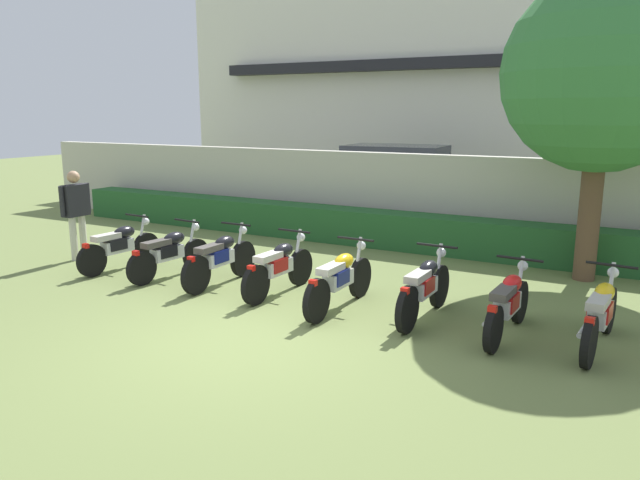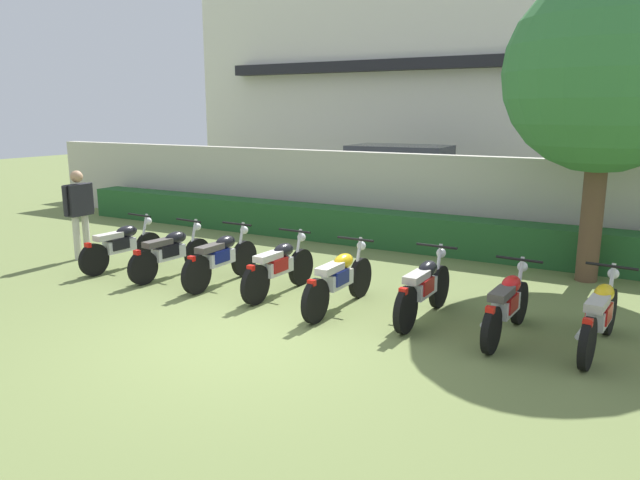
# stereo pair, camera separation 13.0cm
# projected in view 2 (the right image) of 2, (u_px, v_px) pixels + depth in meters

# --- Properties ---
(ground) EXTENTS (60.00, 60.00, 0.00)m
(ground) POSITION_uv_depth(u_px,v_px,m) (239.00, 340.00, 7.57)
(ground) COLOR olive
(building) EXTENTS (23.49, 6.50, 8.13)m
(building) POSITION_uv_depth(u_px,v_px,m) (525.00, 74.00, 20.81)
(building) COLOR silver
(building) RESTS_ON ground
(compound_wall) EXTENTS (22.31, 0.30, 1.93)m
(compound_wall) POSITION_uv_depth(u_px,v_px,m) (422.00, 199.00, 12.94)
(compound_wall) COLOR #BCB7A8
(compound_wall) RESTS_ON ground
(hedge_row) EXTENTS (17.85, 0.70, 0.74)m
(hedge_row) POSITION_uv_depth(u_px,v_px,m) (409.00, 232.00, 12.47)
(hedge_row) COLOR #235628
(hedge_row) RESTS_ON ground
(parked_car) EXTENTS (4.58, 2.24, 1.89)m
(parked_car) POSITION_uv_depth(u_px,v_px,m) (404.00, 180.00, 16.79)
(parked_car) COLOR black
(parked_car) RESTS_ON ground
(tree_near_inspector) EXTENTS (3.19, 3.19, 5.01)m
(tree_near_inspector) POSITION_uv_depth(u_px,v_px,m) (606.00, 74.00, 9.51)
(tree_near_inspector) COLOR brown
(tree_near_inspector) RESTS_ON ground
(motorcycle_in_row_0) EXTENTS (0.60, 1.79, 0.94)m
(motorcycle_in_row_0) POSITION_uv_depth(u_px,v_px,m) (121.00, 245.00, 10.91)
(motorcycle_in_row_0) COLOR black
(motorcycle_in_row_0) RESTS_ON ground
(motorcycle_in_row_1) EXTENTS (0.60, 1.79, 0.94)m
(motorcycle_in_row_1) POSITION_uv_depth(u_px,v_px,m) (170.00, 252.00, 10.38)
(motorcycle_in_row_1) COLOR black
(motorcycle_in_row_1) RESTS_ON ground
(motorcycle_in_row_2) EXTENTS (0.60, 1.85, 0.97)m
(motorcycle_in_row_2) POSITION_uv_depth(u_px,v_px,m) (221.00, 258.00, 9.90)
(motorcycle_in_row_2) COLOR black
(motorcycle_in_row_2) RESTS_ON ground
(motorcycle_in_row_3) EXTENTS (0.60, 1.82, 0.96)m
(motorcycle_in_row_3) POSITION_uv_depth(u_px,v_px,m) (279.00, 267.00, 9.37)
(motorcycle_in_row_3) COLOR black
(motorcycle_in_row_3) RESTS_ON ground
(motorcycle_in_row_4) EXTENTS (0.60, 1.96, 0.97)m
(motorcycle_in_row_4) POSITION_uv_depth(u_px,v_px,m) (339.00, 279.00, 8.65)
(motorcycle_in_row_4) COLOR black
(motorcycle_in_row_4) RESTS_ON ground
(motorcycle_in_row_5) EXTENTS (0.60, 1.86, 0.97)m
(motorcycle_in_row_5) POSITION_uv_depth(u_px,v_px,m) (423.00, 288.00, 8.22)
(motorcycle_in_row_5) COLOR black
(motorcycle_in_row_5) RESTS_ON ground
(motorcycle_in_row_6) EXTENTS (0.60, 1.81, 0.95)m
(motorcycle_in_row_6) POSITION_uv_depth(u_px,v_px,m) (507.00, 304.00, 7.56)
(motorcycle_in_row_6) COLOR black
(motorcycle_in_row_6) RESTS_ON ground
(motorcycle_in_row_7) EXTENTS (0.60, 1.93, 0.96)m
(motorcycle_in_row_7) POSITION_uv_depth(u_px,v_px,m) (600.00, 315.00, 7.15)
(motorcycle_in_row_7) COLOR black
(motorcycle_in_row_7) RESTS_ON ground
(inspector_person) EXTENTS (0.23, 0.69, 1.72)m
(inspector_person) POSITION_uv_depth(u_px,v_px,m) (79.00, 207.00, 11.55)
(inspector_person) COLOR beige
(inspector_person) RESTS_ON ground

